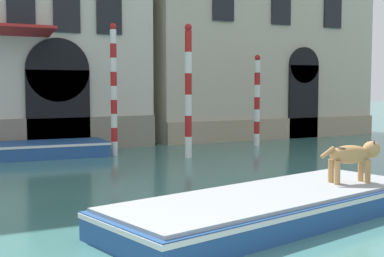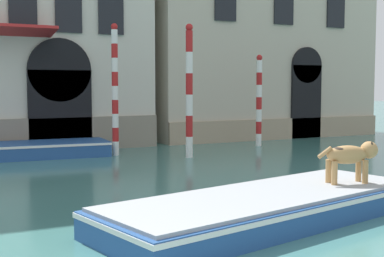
% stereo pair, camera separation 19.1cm
% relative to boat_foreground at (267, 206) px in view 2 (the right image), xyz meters
% --- Properties ---
extents(boat_foreground, '(6.92, 3.61, 0.52)m').
position_rel_boat_foreground_xyz_m(boat_foreground, '(0.00, 0.00, 0.00)').
color(boat_foreground, '#234C8C').
rests_on(boat_foreground, ground_plane).
extents(dog_on_deck, '(1.25, 0.58, 0.85)m').
position_rel_boat_foreground_xyz_m(dog_on_deck, '(2.04, 0.07, 0.80)').
color(dog_on_deck, tan).
rests_on(dog_on_deck, boat_foreground).
extents(boat_moored_near_palazzo, '(5.74, 2.23, 0.52)m').
position_rel_boat_foreground_xyz_m(boat_moored_near_palazzo, '(-2.54, 10.76, -0.01)').
color(boat_moored_near_palazzo, '#234C8C').
rests_on(boat_moored_near_palazzo, ground_plane).
extents(mooring_pole_0, '(0.24, 0.24, 3.69)m').
position_rel_boat_foreground_xyz_m(mooring_pole_0, '(6.58, 10.20, 1.58)').
color(mooring_pole_0, white).
rests_on(mooring_pole_0, ground_plane).
extents(mooring_pole_1, '(0.25, 0.25, 4.52)m').
position_rel_boat_foreground_xyz_m(mooring_pole_1, '(2.51, 8.32, 2.00)').
color(mooring_pole_1, white).
rests_on(mooring_pole_1, ground_plane).
extents(mooring_pole_3, '(0.23, 0.23, 4.61)m').
position_rel_boat_foreground_xyz_m(mooring_pole_3, '(0.45, 10.03, 2.04)').
color(mooring_pole_3, white).
rests_on(mooring_pole_3, ground_plane).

